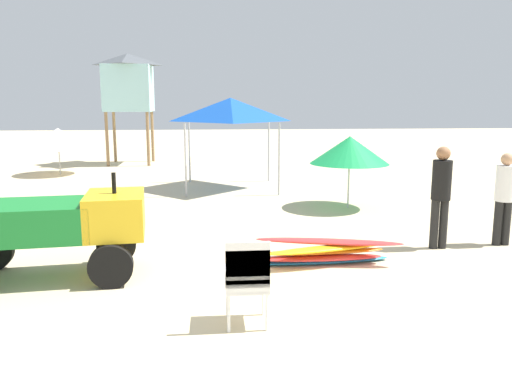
% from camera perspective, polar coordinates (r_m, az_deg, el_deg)
% --- Properties ---
extents(ground, '(80.00, 80.00, 0.00)m').
position_cam_1_polar(ground, '(6.53, 5.58, -12.37)').
color(ground, beige).
extents(utility_cart, '(2.66, 1.53, 1.50)m').
position_cam_1_polar(utility_cart, '(7.71, -21.44, -3.39)').
color(utility_cart, '#197A2D').
rests_on(utility_cart, ground).
extents(stacked_plastic_chairs, '(0.48, 0.48, 1.02)m').
position_cam_1_polar(stacked_plastic_chairs, '(5.68, -1.01, -9.32)').
color(stacked_plastic_chairs, white).
rests_on(stacked_plastic_chairs, ground).
extents(surfboard_pile, '(2.33, 0.82, 0.40)m').
position_cam_1_polar(surfboard_pile, '(7.98, 7.62, -6.71)').
color(surfboard_pile, '#268CCC').
rests_on(surfboard_pile, ground).
extents(lifeguard_near_left, '(0.32, 0.32, 1.62)m').
position_cam_1_polar(lifeguard_near_left, '(9.81, 26.10, -0.10)').
color(lifeguard_near_left, black).
rests_on(lifeguard_near_left, ground).
extents(lifeguard_near_center, '(0.32, 0.32, 1.75)m').
position_cam_1_polar(lifeguard_near_center, '(9.14, 20.04, 0.18)').
color(lifeguard_near_center, black).
rests_on(lifeguard_near_center, ground).
extents(popup_canopy, '(2.53, 2.53, 2.60)m').
position_cam_1_polar(popup_canopy, '(14.64, -2.88, 9.20)').
color(popup_canopy, '#B2B2B7').
rests_on(popup_canopy, ground).
extents(lifeguard_tower, '(1.98, 1.98, 4.35)m').
position_cam_1_polar(lifeguard_tower, '(21.14, -14.12, 11.80)').
color(lifeguard_tower, olive).
rests_on(lifeguard_tower, ground).
extents(beach_umbrella_left, '(2.04, 2.04, 1.60)m').
position_cam_1_polar(beach_umbrella_left, '(18.77, -21.30, 5.62)').
color(beach_umbrella_left, beige).
rests_on(beach_umbrella_left, ground).
extents(beach_umbrella_mid, '(1.85, 1.85, 1.70)m').
position_cam_1_polar(beach_umbrella_mid, '(12.10, 10.46, 4.65)').
color(beach_umbrella_mid, beige).
rests_on(beach_umbrella_mid, ground).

